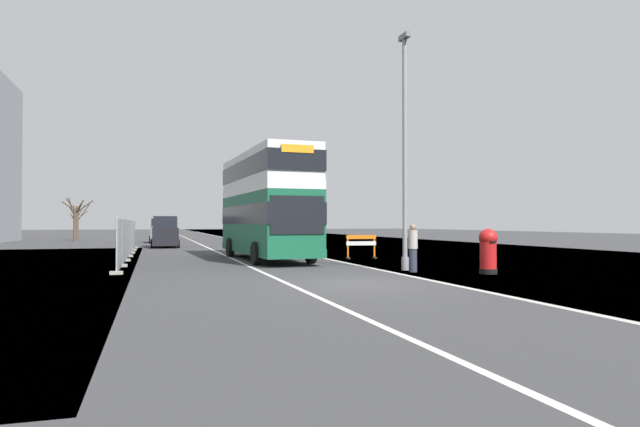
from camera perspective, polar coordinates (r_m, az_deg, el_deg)
ground at (r=16.51m, az=5.74°, el=-7.41°), size 140.00×280.00×0.10m
double_decker_bus at (r=26.90m, az=-5.63°, el=1.02°), size 3.13×10.35×5.15m
lamppost_foreground at (r=21.16m, az=8.83°, el=5.74°), size 0.29×0.70×9.03m
red_pillar_postbox at (r=20.27m, az=17.12°, el=-3.56°), size 0.64×0.64×1.60m
roadworks_barrier at (r=27.54m, az=4.31°, el=-3.17°), size 1.56×0.52×1.19m
construction_site_fence at (r=30.53m, az=-19.31°, el=-2.51°), size 0.44×20.60×2.00m
car_oncoming_near at (r=41.85m, az=-15.86°, el=-1.95°), size 2.00×4.55×2.28m
car_receding_mid at (r=51.47m, az=-16.23°, el=-1.80°), size 2.07×4.02×2.17m
bare_tree_far_verge_near at (r=58.20m, az=-24.14°, el=-0.66°), size 2.85×2.42×4.20m
bare_tree_far_verge_mid at (r=64.04m, az=-23.99°, el=-0.49°), size 2.33×2.49×4.43m
pedestrian_at_kerb at (r=20.32m, az=9.66°, el=-3.56°), size 0.34×0.34×1.75m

